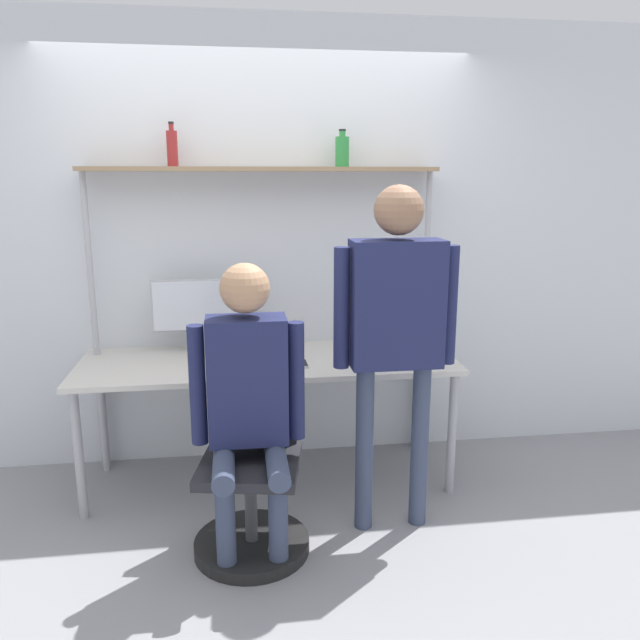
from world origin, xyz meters
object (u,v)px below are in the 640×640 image
object	(u,v)px
bottle_red	(172,148)
bottle_green	(342,151)
person_standing	(396,315)
laptop	(256,353)
cell_phone	(302,364)
person_seated	(248,389)
office_chair	(252,493)
monitor	(202,310)

from	to	relation	value
bottle_red	bottle_green	bearing A→B (deg)	-0.00
person_standing	laptop	bearing A→B (deg)	142.77
cell_phone	bottle_red	size ratio (longest dim) A/B	0.62
laptop	person_seated	distance (m)	0.65
office_chair	bottle_red	xyz separation A→B (m)	(-0.38, 0.94, 1.65)
laptop	bottle_red	bearing A→B (deg)	142.02
office_chair	person_seated	xyz separation A→B (m)	(-0.01, -0.05, 0.55)
monitor	person_seated	distance (m)	0.99
monitor	office_chair	world-z (taller)	monitor
bottle_green	office_chair	bearing A→B (deg)	-122.41
laptop	cell_phone	bearing A→B (deg)	-7.95
laptop	bottle_red	xyz separation A→B (m)	(-0.43, 0.34, 1.12)
person_seated	bottle_green	size ratio (longest dim) A/B	6.62
person_seated	office_chair	bearing A→B (deg)	81.14
monitor	laptop	size ratio (longest dim) A/B	1.68
bottle_green	monitor	bearing A→B (deg)	-177.39
cell_phone	bottle_green	distance (m)	1.26
bottle_red	person_seated	bearing A→B (deg)	-69.48
cell_phone	person_seated	distance (m)	0.69
cell_phone	bottle_green	xyz separation A→B (m)	(0.29, 0.37, 1.17)
monitor	person_standing	xyz separation A→B (m)	(0.96, -0.80, 0.12)
monitor	office_chair	size ratio (longest dim) A/B	0.64
person_standing	bottle_red	bearing A→B (deg)	142.47
monitor	bottle_red	distance (m)	0.94
laptop	bottle_green	xyz separation A→B (m)	(0.54, 0.34, 1.11)
cell_phone	bottle_red	xyz separation A→B (m)	(-0.68, 0.37, 1.18)
monitor	laptop	world-z (taller)	monitor
monitor	laptop	distance (m)	0.46
laptop	bottle_red	size ratio (longest dim) A/B	1.44
office_chair	person_standing	distance (m)	1.11
office_chair	bottle_red	world-z (taller)	bottle_red
person_standing	bottle_green	bearing A→B (deg)	98.37
office_chair	person_standing	world-z (taller)	person_standing
bottle_red	laptop	bearing A→B (deg)	-37.98
monitor	person_standing	bearing A→B (deg)	-39.74
monitor	person_standing	distance (m)	1.26
person_standing	person_seated	bearing A→B (deg)	-168.82
bottle_red	office_chair	bearing A→B (deg)	-68.16
cell_phone	bottle_red	bearing A→B (deg)	151.47
cell_phone	office_chair	distance (m)	0.80
office_chair	bottle_red	size ratio (longest dim) A/B	3.80
office_chair	person_seated	distance (m)	0.55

